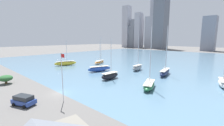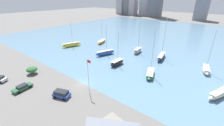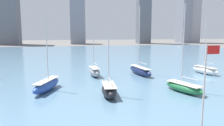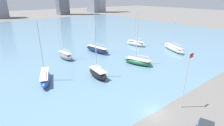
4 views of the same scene
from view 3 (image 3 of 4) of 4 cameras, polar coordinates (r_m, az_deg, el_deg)
The scene contains 9 objects.
harbor_water at distance 88.41m, azimuth -6.52°, elevation 1.37°, with size 180.00×140.00×0.00m.
flag_pole at distance 19.71m, azimuth 22.96°, elevation -8.11°, with size 1.24×0.14×9.68m.
distant_city_skyline at distance 188.60m, azimuth -18.19°, elevation 13.14°, with size 220.47×24.56×73.97m.
sailboat_black at distance 36.04m, azimuth -0.76°, elevation -7.05°, with size 2.74×6.79×12.52m.
sailboat_gray at distance 51.94m, azimuth -4.61°, elevation -2.20°, with size 2.91×6.94×13.92m.
sailboat_green at distance 40.50m, azimuth 18.33°, elevation -5.99°, with size 5.12×8.57×15.31m.
sailboat_white at distance 59.41m, azimuth 23.15°, elevation -1.66°, with size 3.80×8.03×14.04m.
sailboat_blue at distance 40.96m, azimuth -16.68°, elevation -5.52°, with size 5.02×9.32×13.24m.
sailboat_navy at distance 53.93m, azimuth 7.35°, elevation -1.93°, with size 3.82×10.46×16.64m.
Camera 3 is at (-5.73, -17.58, 10.68)m, focal length 35.00 mm.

